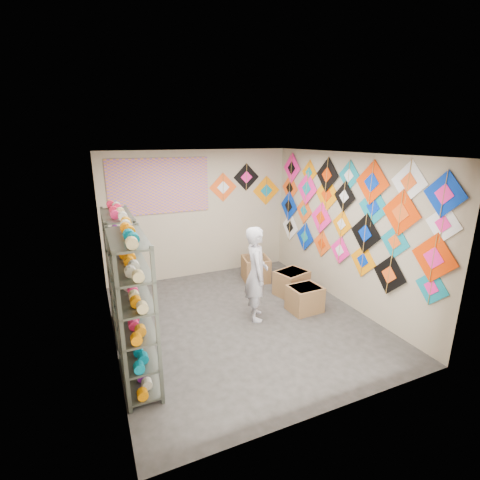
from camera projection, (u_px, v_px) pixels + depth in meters
name	position (u px, v px, depth m)	size (l,w,h in m)	color
ground	(242.00, 320.00, 5.82)	(4.50, 4.50, 0.00)	#2E2B28
room_walls	(242.00, 224.00, 5.36)	(4.50, 4.50, 4.50)	tan
shelf_rack_front	(134.00, 311.00, 4.12)	(0.40, 1.10, 1.90)	#4C5147
shelf_rack_back	(123.00, 274.00, 5.26)	(0.40, 1.10, 1.90)	#4C5147
string_spools	(127.00, 284.00, 4.67)	(0.12, 2.36, 0.12)	#F52166
kite_wall_display	(343.00, 212.00, 6.14)	(0.05, 4.35, 2.06)	#0E7B8F
back_wall_kites	(246.00, 186.00, 7.67)	(1.70, 0.02, 0.96)	#F35416
poster	(160.00, 186.00, 6.91)	(2.00, 0.01, 1.10)	#77489D
shopkeeper	(256.00, 274.00, 5.68)	(0.55, 0.67, 1.59)	silver
carton_a	(305.00, 299.00, 6.07)	(0.54, 0.45, 0.45)	olive
carton_b	(291.00, 283.00, 6.70)	(0.58, 0.47, 0.47)	olive
carton_c	(256.00, 269.00, 7.38)	(0.52, 0.58, 0.50)	olive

